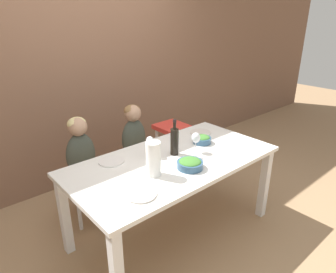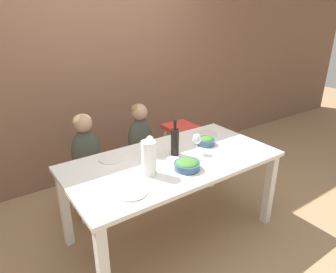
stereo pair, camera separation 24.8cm
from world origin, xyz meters
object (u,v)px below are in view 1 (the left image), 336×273
object	(u,v)px
wine_bottle	(174,141)
paper_towel_roll	(153,159)
person_child_center	(133,131)
salad_bowl_large	(190,164)
chair_far_center	(135,164)
dinner_plate_front_left	(141,194)
wine_glass_near	(196,138)
chair_far_left	(84,182)
chair_right_highchair	(172,138)
wine_glass_far	(150,142)
salad_bowl_small	(202,139)
dinner_plate_back_right	(200,133)
dinner_plate_back_left	(111,161)
person_child_left	(80,146)

from	to	relation	value
wine_bottle	paper_towel_roll	bearing A→B (deg)	-155.64
person_child_center	salad_bowl_large	bearing A→B (deg)	-97.13
chair_far_center	dinner_plate_front_left	xyz separation A→B (m)	(-0.63, -0.99, 0.37)
wine_glass_near	salad_bowl_large	world-z (taller)	wine_glass_near
chair_far_left	chair_right_highchair	bearing A→B (deg)	0.00
paper_towel_roll	wine_glass_far	world-z (taller)	paper_towel_roll
salad_bowl_small	dinner_plate_front_left	bearing A→B (deg)	-160.82
salad_bowl_small	dinner_plate_front_left	size ratio (longest dim) A/B	0.80
dinner_plate_front_left	wine_glass_near	bearing A→B (deg)	16.92
wine_glass_near	paper_towel_roll	bearing A→B (deg)	-172.22
chair_right_highchair	person_child_center	distance (m)	0.57
salad_bowl_large	dinner_plate_back_right	bearing A→B (deg)	36.94
chair_right_highchair	dinner_plate_front_left	world-z (taller)	dinner_plate_front_left
chair_far_center	wine_bottle	bearing A→B (deg)	-93.47
salad_bowl_small	dinner_plate_back_left	bearing A→B (deg)	165.31
wine_glass_far	wine_bottle	bearing A→B (deg)	-29.45
person_child_center	dinner_plate_back_right	bearing A→B (deg)	-44.45
dinner_plate_back_left	chair_right_highchair	bearing A→B (deg)	22.60
chair_far_left	dinner_plate_back_left	size ratio (longest dim) A/B	2.16
wine_bottle	paper_towel_roll	xyz separation A→B (m)	(-0.36, -0.16, 0.01)
wine_glass_near	salad_bowl_large	distance (m)	0.31
wine_glass_far	dinner_plate_back_right	distance (m)	0.73
person_child_left	wine_glass_near	size ratio (longest dim) A/B	3.17
wine_bottle	wine_glass_near	size ratio (longest dim) A/B	1.73
chair_far_left	dinner_plate_back_right	bearing A→B (deg)	-23.92
chair_far_center	dinner_plate_front_left	size ratio (longest dim) A/B	2.16
chair_far_left	wine_glass_near	xyz separation A→B (m)	(0.72, -0.76, 0.50)
person_child_left	chair_right_highchair	bearing A→B (deg)	-0.06
person_child_center	wine_bottle	xyz separation A→B (m)	(-0.04, -0.67, 0.12)
wine_glass_far	salad_bowl_large	bearing A→B (deg)	-73.78
wine_glass_far	salad_bowl_small	size ratio (longest dim) A/B	1.08
person_child_left	chair_far_center	bearing A→B (deg)	-0.12
chair_far_left	wine_glass_near	bearing A→B (deg)	-46.67
wine_glass_near	chair_far_center	bearing A→B (deg)	99.44
wine_bottle	dinner_plate_front_left	bearing A→B (deg)	-151.55
paper_towel_roll	dinner_plate_front_left	xyz separation A→B (m)	(-0.24, -0.16, -0.13)
wine_glass_far	dinner_plate_front_left	size ratio (longest dim) A/B	0.86
salad_bowl_large	dinner_plate_back_left	xyz separation A→B (m)	(-0.41, 0.50, -0.03)
person_child_left	salad_bowl_small	bearing A→B (deg)	-36.04
wine_bottle	paper_towel_roll	world-z (taller)	wine_bottle
paper_towel_roll	dinner_plate_front_left	world-z (taller)	paper_towel_roll
person_child_center	salad_bowl_large	size ratio (longest dim) A/B	2.80
person_child_left	wine_glass_far	xyz separation A→B (m)	(0.37, -0.57, 0.12)
chair_right_highchair	wine_bottle	bearing A→B (deg)	-130.26
wine_glass_far	salad_bowl_large	size ratio (longest dim) A/B	0.88
chair_right_highchair	dinner_plate_back_right	bearing A→B (deg)	-94.38
chair_far_left	salad_bowl_large	distance (m)	1.12
chair_right_highchair	person_child_left	xyz separation A→B (m)	(-1.12, 0.00, 0.22)
chair_far_center	person_child_center	bearing A→B (deg)	90.00
paper_towel_roll	dinner_plate_front_left	size ratio (longest dim) A/B	1.27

